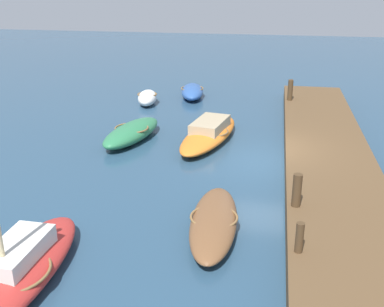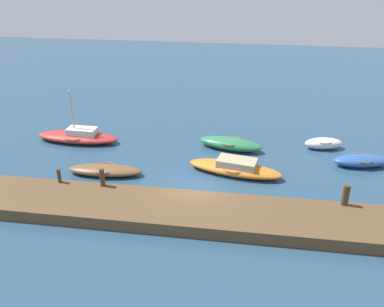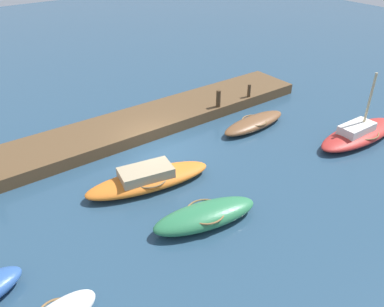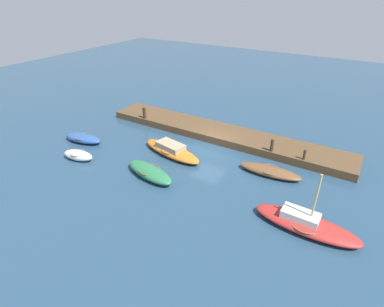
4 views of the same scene
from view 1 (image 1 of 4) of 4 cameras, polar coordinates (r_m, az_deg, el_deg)
The scene contains 12 objects.
ground_plane at distance 18.56m, azimuth 9.04°, elevation -1.02°, with size 84.00×84.00×0.00m, color navy.
dock_platform at distance 18.57m, azimuth 16.28°, elevation -0.56°, with size 22.03×3.22×0.64m, color brown.
rowboat_green at distance 20.76m, azimuth -7.38°, elevation 2.60°, with size 4.44×2.28×0.75m.
motorboat_orange at distance 20.49m, azimuth 2.13°, elevation 2.54°, with size 5.81×2.66×0.96m.
sailboat_red at distance 11.94m, azimuth -21.21°, elevation -13.55°, with size 5.78×1.94×3.65m.
rowboat_blue at distance 28.10m, azimuth 0.03°, elevation 7.61°, with size 3.62×1.84×0.71m.
rowboat_brown at distance 13.47m, azimuth 2.70°, elevation -8.32°, with size 4.45×1.55×0.57m.
dinghy_white at distance 26.70m, azimuth -5.49°, elevation 6.83°, with size 2.65×1.46×0.74m.
mooring_post_west at distance 11.57m, azimuth 13.02°, elevation -9.99°, with size 0.20×0.20×0.78m, color #47331E.
mooring_post_mid_west at distance 13.67m, azimuth 12.72°, elevation -4.41°, with size 0.26×0.26×0.99m, color #47331E.
mooring_post_mid_east at distance 25.40m, azimuth 11.93°, elevation 7.58°, with size 0.27×0.27×1.06m, color #47331E.
mooring_post_east at distance 25.48m, azimuth 11.93°, elevation 7.64°, with size 0.25×0.25×1.08m, color #47331E.
Camera 1 is at (-17.24, -0.16, 6.89)m, focal length 43.57 mm.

